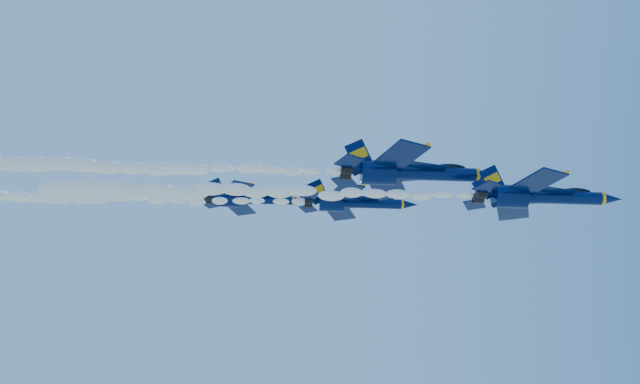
{
  "coord_description": "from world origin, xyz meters",
  "views": [
    {
      "loc": [
        -9.0,
        -73.95,
        118.95
      ],
      "look_at": [
        -3.96,
        -0.23,
        153.86
      ],
      "focal_mm": 35.0,
      "sensor_mm": 36.0,
      "label": 1
    }
  ],
  "objects": [
    {
      "name": "smoke_trail_jet_lead",
      "position": [
        -10.85,
        -10.02,
        149.04
      ],
      "size": [
        48.55,
        2.11,
        1.9
      ],
      "primitive_type": "ellipsoid",
      "color": "white"
    },
    {
      "name": "jet_third",
      "position": [
        1.09,
        4.3,
        154.53
      ],
      "size": [
        15.85,
        13.01,
        5.89
      ],
      "color": "#02103B"
    },
    {
      "name": "smoke_trail_jet_third",
      "position": [
        -29.96,
        4.3,
        154.1
      ],
      "size": [
        48.55,
        1.89,
        1.7
      ],
      "primitive_type": "ellipsoid",
      "color": "white"
    },
    {
      "name": "jet_fourth",
      "position": [
        -13.76,
        11.75,
        158.01
      ],
      "size": [
        15.45,
        12.67,
        5.74
      ],
      "color": "#02103B"
    },
    {
      "name": "jet_lead",
      "position": [
        20.98,
        -10.02,
        149.48
      ],
      "size": [
        17.67,
        14.5,
        6.57
      ],
      "color": "#02103B"
    },
    {
      "name": "jet_second",
      "position": [
        6.6,
        -6.93,
        153.67
      ],
      "size": [
        19.67,
        16.13,
        7.31
      ],
      "color": "#02103B"
    },
    {
      "name": "smoke_trail_jet_second",
      "position": [
        -26.08,
        -6.93,
        153.21
      ],
      "size": [
        48.55,
        2.35,
        2.11
      ],
      "primitive_type": "ellipsoid",
      "color": "white"
    },
    {
      "name": "smoke_trail_jet_fourth",
      "position": [
        -44.63,
        11.75,
        157.6
      ],
      "size": [
        48.55,
        1.84,
        1.66
      ],
      "primitive_type": "ellipsoid",
      "color": "white"
    }
  ]
}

